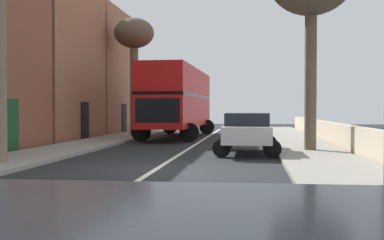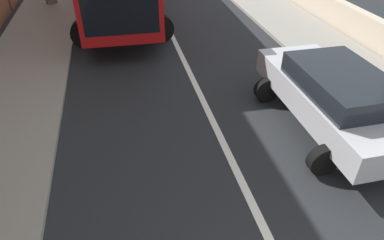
% 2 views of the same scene
% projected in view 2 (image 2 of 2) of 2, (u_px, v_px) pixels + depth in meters
% --- Properties ---
extents(parked_car_silver_right_2, '(2.40, 4.51, 1.55)m').
position_uv_depth(parked_car_silver_right_2, '(333.00, 95.00, 7.54)').
color(parked_car_silver_right_2, '#B7BABF').
rests_on(parked_car_silver_right_2, ground).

